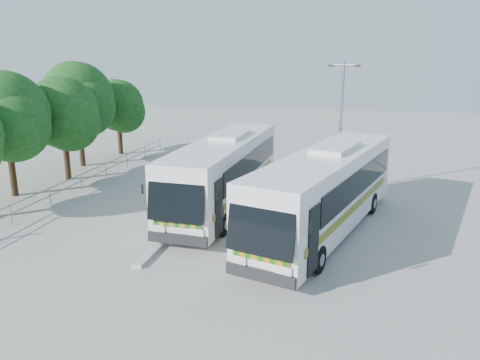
% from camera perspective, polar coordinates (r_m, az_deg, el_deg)
% --- Properties ---
extents(ground, '(100.00, 100.00, 0.00)m').
position_cam_1_polar(ground, '(22.64, -0.70, -4.92)').
color(ground, gray).
rests_on(ground, ground).
extents(kerb_divider, '(0.40, 16.00, 0.15)m').
position_cam_1_polar(kerb_divider, '(25.04, -4.74, -2.83)').
color(kerb_divider, '#B2B2AD').
rests_on(kerb_divider, ground).
extents(railing, '(0.06, 22.00, 1.00)m').
position_cam_1_polar(railing, '(29.75, -17.85, 0.68)').
color(railing, gray).
rests_on(railing, ground).
extents(tree_far_b, '(5.33, 5.03, 6.96)m').
position_cam_1_polar(tree_far_b, '(28.56, -26.59, 7.09)').
color(tree_far_b, '#382314').
rests_on(tree_far_b, ground).
extents(tree_far_c, '(4.97, 4.69, 6.49)m').
position_cam_1_polar(tree_far_c, '(31.18, -20.72, 7.65)').
color(tree_far_c, '#382314').
rests_on(tree_far_c, ground).
extents(tree_far_d, '(5.62, 5.30, 7.33)m').
position_cam_1_polar(tree_far_d, '(34.87, -19.11, 9.39)').
color(tree_far_d, '#382314').
rests_on(tree_far_d, ground).
extents(tree_far_e, '(4.54, 4.28, 5.92)m').
position_cam_1_polar(tree_far_e, '(38.51, -14.58, 8.78)').
color(tree_far_e, '#382314').
rests_on(tree_far_e, ground).
extents(coach_main, '(3.26, 12.85, 3.53)m').
position_cam_1_polar(coach_main, '(24.22, -1.87, 1.18)').
color(coach_main, silver).
rests_on(coach_main, ground).
extents(coach_adjacent, '(6.10, 13.10, 3.58)m').
position_cam_1_polar(coach_adjacent, '(20.96, 10.43, -1.17)').
color(coach_adjacent, silver).
rests_on(coach_adjacent, ground).
extents(lamppost, '(1.75, 0.76, 7.39)m').
position_cam_1_polar(lamppost, '(27.10, 12.19, 6.93)').
color(lamppost, gray).
rests_on(lamppost, ground).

